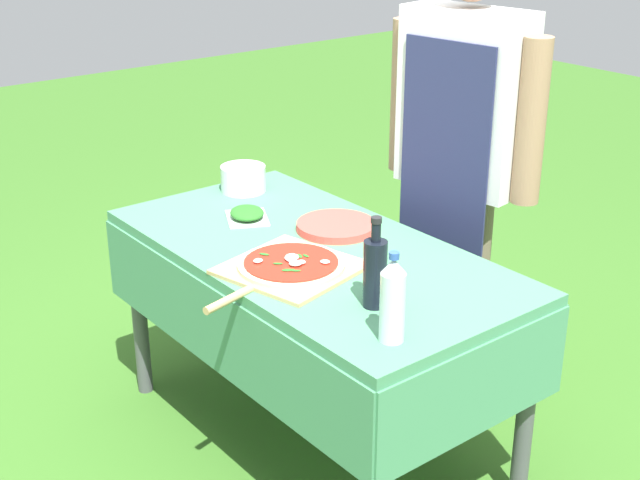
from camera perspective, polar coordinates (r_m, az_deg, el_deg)
ground_plane at (r=3.18m, az=-0.41°, el=-12.64°), size 12.00×12.00×0.00m
prep_table at (r=2.87m, az=-0.45°, el=-2.38°), size 1.44×0.75×0.73m
person_cook at (r=3.11m, az=9.03°, el=6.00°), size 0.61×0.25×1.63m
pizza_on_peel at (r=2.66m, az=-1.97°, el=-1.72°), size 0.43×0.57×0.05m
oil_bottle at (r=2.42m, az=3.54°, el=-2.02°), size 0.07×0.07×0.26m
water_bottle at (r=2.25m, az=4.67°, el=-3.83°), size 0.07×0.07×0.25m
herb_container at (r=3.06m, az=-4.69°, el=1.68°), size 0.21×0.20×0.04m
mixing_tub at (r=3.33m, az=-4.93°, el=3.94°), size 0.17×0.17×0.10m
plate_stack at (r=2.97m, az=1.05°, el=0.89°), size 0.27×0.27×0.02m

